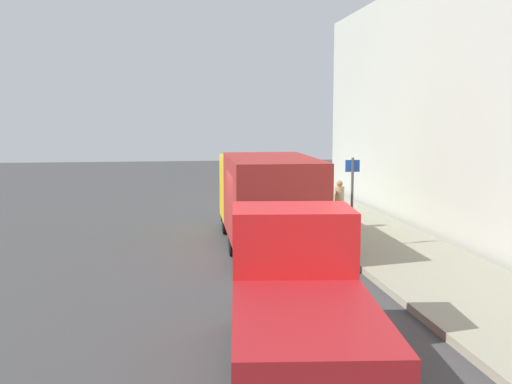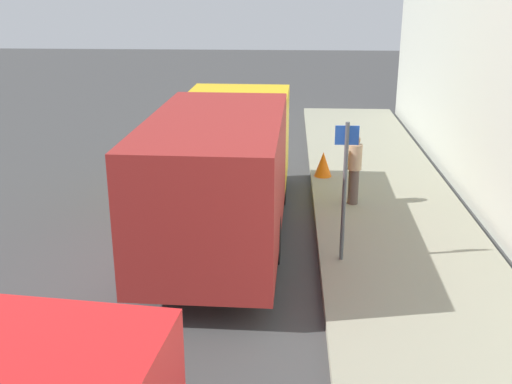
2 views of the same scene
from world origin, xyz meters
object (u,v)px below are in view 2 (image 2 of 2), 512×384
(pedestrian_walking, at_px, (354,168))
(traffic_cone_orange, at_px, (323,164))
(large_utility_truck, at_px, (225,165))
(street_sign_post, at_px, (345,181))

(pedestrian_walking, xyz_separation_m, traffic_cone_orange, (-0.62, 2.21, -0.57))
(large_utility_truck, bearing_deg, street_sign_post, -28.53)
(large_utility_truck, distance_m, pedestrian_walking, 3.51)
(large_utility_truck, distance_m, traffic_cone_orange, 4.79)
(pedestrian_walking, relative_size, street_sign_post, 0.62)
(pedestrian_walking, relative_size, traffic_cone_orange, 2.48)
(large_utility_truck, xyz_separation_m, traffic_cone_orange, (2.33, 4.03, -1.13))
(pedestrian_walking, height_order, traffic_cone_orange, pedestrian_walking)
(pedestrian_walking, bearing_deg, large_utility_truck, 43.45)
(large_utility_truck, relative_size, street_sign_post, 2.95)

